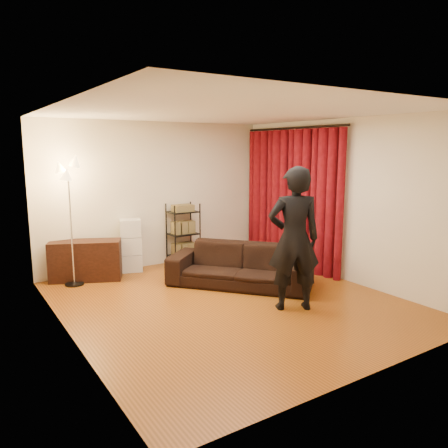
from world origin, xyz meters
TOP-DOWN VIEW (x-y plane):
  - floor at (0.00, 0.00)m, footprint 5.00×5.00m
  - ceiling at (0.00, 0.00)m, footprint 5.00×5.00m
  - wall_back at (0.00, 2.50)m, footprint 5.00×0.00m
  - wall_front at (0.00, -2.50)m, footprint 5.00×0.00m
  - wall_left at (-2.25, 0.00)m, footprint 0.00×5.00m
  - wall_right at (2.25, 0.00)m, footprint 0.00×5.00m
  - curtain_rod at (2.15, 1.12)m, footprint 0.04×2.65m
  - curtain at (2.13, 1.12)m, footprint 0.22×2.65m
  - sofa at (0.58, 0.55)m, footprint 2.18×2.33m
  - person at (0.59, -0.69)m, footprint 0.86×0.76m
  - media_cabinet at (-1.45, 2.23)m, footprint 1.24×0.88m
  - storage_boxes at (-0.61, 2.31)m, footprint 0.45×0.40m
  - wire_shelf at (0.44, 2.28)m, footprint 0.56×0.42m
  - floor_lamp at (-1.70, 2.04)m, footprint 0.39×0.39m

SIDE VIEW (x-z plane):
  - floor at x=0.00m, z-range 0.00..0.00m
  - sofa at x=0.58m, z-range 0.00..0.67m
  - media_cabinet at x=-1.45m, z-range 0.00..0.68m
  - storage_boxes at x=-0.61m, z-range 0.00..0.96m
  - wire_shelf at x=0.44m, z-range 0.00..1.17m
  - person at x=0.59m, z-range 0.00..1.98m
  - floor_lamp at x=-1.70m, z-range 0.00..2.02m
  - curtain at x=2.13m, z-range 0.00..2.55m
  - wall_back at x=0.00m, z-range -1.15..3.85m
  - wall_front at x=0.00m, z-range -1.15..3.85m
  - wall_left at x=-2.25m, z-range -1.15..3.85m
  - wall_right at x=2.25m, z-range -1.15..3.85m
  - curtain_rod at x=2.15m, z-range 2.56..2.60m
  - ceiling at x=0.00m, z-range 2.70..2.70m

